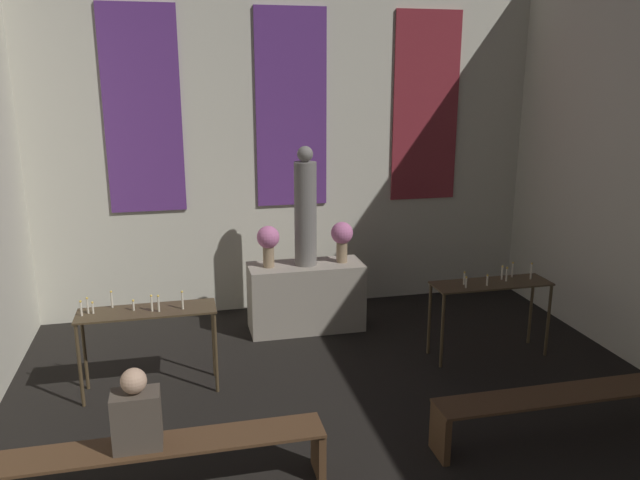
# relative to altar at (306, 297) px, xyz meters

# --- Properties ---
(wall_back) EXTENTS (7.05, 0.16, 4.62)m
(wall_back) POSITION_rel_altar_xyz_m (0.00, 0.95, 1.90)
(wall_back) COLOR beige
(wall_back) RESTS_ON ground_plane
(altar) EXTENTS (1.46, 0.59, 0.87)m
(altar) POSITION_rel_altar_xyz_m (0.00, 0.00, 0.00)
(altar) COLOR gray
(altar) RESTS_ON ground_plane
(statue) EXTENTS (0.28, 0.28, 1.50)m
(statue) POSITION_rel_altar_xyz_m (0.00, 0.00, 1.14)
(statue) COLOR slate
(statue) RESTS_ON altar
(flower_vase_left) EXTENTS (0.28, 0.28, 0.53)m
(flower_vase_left) POSITION_rel_altar_xyz_m (-0.47, 0.00, 0.77)
(flower_vase_left) COLOR #937A5B
(flower_vase_left) RESTS_ON altar
(flower_vase_right) EXTENTS (0.28, 0.28, 0.53)m
(flower_vase_right) POSITION_rel_altar_xyz_m (0.47, 0.00, 0.77)
(flower_vase_right) COLOR #937A5B
(flower_vase_right) RESTS_ON altar
(candle_rack_left) EXTENTS (1.38, 0.43, 1.09)m
(candle_rack_left) POSITION_rel_altar_xyz_m (-1.92, -1.27, 0.33)
(candle_rack_left) COLOR #473823
(candle_rack_left) RESTS_ON ground_plane
(candle_rack_right) EXTENTS (1.38, 0.43, 1.09)m
(candle_rack_right) POSITION_rel_altar_xyz_m (1.92, -1.27, 0.33)
(candle_rack_right) COLOR #473823
(candle_rack_right) RESTS_ON ground_plane
(pew_back_left) EXTENTS (2.49, 0.36, 0.46)m
(pew_back_left) POSITION_rel_altar_xyz_m (-1.75, -3.04, -0.09)
(pew_back_left) COLOR #4C331E
(pew_back_left) RESTS_ON ground_plane
(pew_back_right) EXTENTS (2.49, 0.36, 0.46)m
(pew_back_right) POSITION_rel_altar_xyz_m (1.75, -3.04, -0.09)
(pew_back_right) COLOR #4C331E
(pew_back_right) RESTS_ON ground_plane
(person_seated) EXTENTS (0.36, 0.24, 0.64)m
(person_seated) POSITION_rel_altar_xyz_m (-1.94, -3.04, 0.30)
(person_seated) COLOR #4C4238
(person_seated) RESTS_ON pew_back_left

